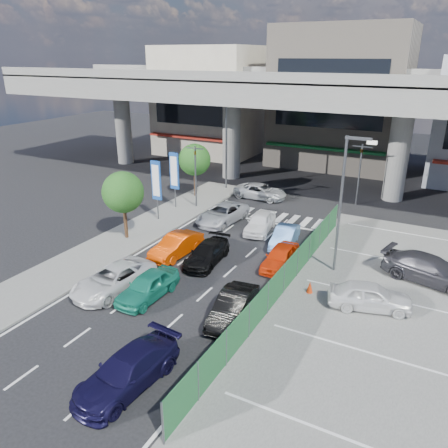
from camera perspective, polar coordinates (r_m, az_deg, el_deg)
The scene contains 29 objects.
ground at distance 24.47m, azimuth -5.82°, elevation -8.24°, with size 120.00×120.00×0.00m, color black.
parking_lot at distance 22.98m, azimuth 21.39°, elevation -11.82°, with size 12.00×28.00×0.06m, color #5B5B59.
sidewalk_left at distance 31.18m, azimuth -12.56°, elevation -1.80°, with size 4.00×30.00×0.12m, color #5B5B59.
fence_run at distance 22.68m, azimuth 6.90°, elevation -8.24°, with size 0.16×22.00×1.80m, color #1E582D, non-canonical shape.
expressway at distance 41.50m, azimuth 11.34°, elevation 16.41°, with size 64.00×14.00×10.75m.
building_west at distance 57.20m, azimuth -1.73°, elevation 15.75°, with size 12.00×10.90×13.00m.
building_center at distance 52.16m, azimuth 14.95°, elevation 15.64°, with size 14.00×10.90×15.00m.
traffic_light_left at distance 35.69m, azimuth -3.78°, elevation 8.16°, with size 1.60×1.24×5.20m.
traffic_light_right at distance 38.03m, azimuth 17.45°, elevation 8.05°, with size 1.60×1.24×5.20m.
street_lamp_right at distance 25.14m, azimuth 15.47°, elevation 3.75°, with size 1.65×0.22×8.00m.
street_lamp_left at distance 40.70m, azimuth 0.52°, elevation 11.04°, with size 1.65×0.22×8.00m.
signboard_near at distance 33.24m, azimuth -8.84°, elevation 5.41°, with size 0.80×0.14×4.70m.
signboard_far at distance 35.82m, azimuth -6.51°, elevation 6.68°, with size 0.80×0.14×4.70m.
tree_near at distance 30.06m, azimuth -13.06°, elevation 4.04°, with size 2.80×2.80×4.80m.
tree_far at distance 38.70m, azimuth -3.85°, elevation 8.36°, with size 2.80×2.80×4.80m.
minivan_navy_back at distance 18.04m, azimuth -12.51°, elevation -18.24°, with size 1.93×4.76×1.38m, color black.
sedan_white_mid_left at distance 24.49m, azimuth -14.23°, elevation -6.98°, with size 2.29×4.97×1.38m, color white.
taxi_teal_mid at distance 23.42m, azimuth -9.93°, elevation -7.99°, with size 1.63×4.05×1.38m, color #1A8368.
hatch_black_mid_right at distance 21.37m, azimuth 1.19°, elevation -10.77°, with size 1.44×4.12×1.36m, color black.
taxi_orange_left at distance 27.88m, azimuth -6.24°, elevation -2.82°, with size 1.46×4.19×1.38m, color #CD3902.
sedan_black_mid at distance 26.85m, azimuth -2.24°, elevation -3.86°, with size 1.73×4.25×1.23m, color black.
taxi_orange_right at distance 26.50m, azimuth 7.39°, elevation -4.29°, with size 1.55×3.84×1.31m, color red.
wagon_silver_front_left at distance 33.19m, azimuth -0.21°, elevation 1.34°, with size 2.29×4.97×1.38m, color #B4B7BD.
sedan_white_front_mid at distance 31.60m, azimuth 4.74°, elevation 0.21°, with size 1.63×4.05×1.38m, color white.
kei_truck_front_right at distance 29.51m, azimuth 7.95°, elevation -1.63°, with size 1.32×3.79×1.25m, color #6095DF.
crossing_wagon_silver at distance 38.97m, azimuth 4.76°, elevation 4.26°, with size 2.16×4.68×1.30m, color #B8BCC1.
parked_sedan_white at distance 23.26m, azimuth 18.53°, elevation -8.90°, with size 1.64×4.08×1.39m, color silver.
parked_sedan_dgrey at distance 27.04m, azimuth 25.29°, elevation -5.40°, with size 2.10×5.16×1.50m, color #333239.
traffic_cone at distance 24.05m, azimuth 11.14°, elevation -8.05°, with size 0.34×0.34×0.67m, color red.
Camera 1 is at (12.07, -17.57, 12.03)m, focal length 35.00 mm.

